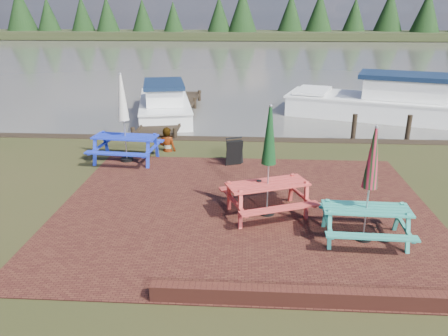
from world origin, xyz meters
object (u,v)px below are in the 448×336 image
picnic_table_teal (367,203)px  boat_near (384,103)px  boat_jetty (164,105)px  person (166,128)px  jetty (173,110)px  chalkboard (234,152)px  picnic_table_red (268,178)px  picnic_table_blue (125,132)px

picnic_table_teal → boat_near: size_ratio=0.28×
boat_jetty → person: bearing=-90.4°
jetty → chalkboard: bearing=-66.2°
jetty → boat_near: boat_near is taller
picnic_table_teal → picnic_table_red: (-1.99, 1.10, 0.05)m
chalkboard → jetty: chalkboard is taller
boat_near → chalkboard: bearing=156.8°
picnic_table_teal → chalkboard: size_ratio=2.96×
picnic_table_blue → boat_jetty: bearing=96.8°
picnic_table_blue → picnic_table_teal: bearing=-30.5°
boat_jetty → boat_near: bearing=-9.8°
boat_jetty → person: person is taller
picnic_table_teal → person: picnic_table_teal is taller
picnic_table_teal → chalkboard: picnic_table_teal is taller
picnic_table_red → boat_near: (5.70, 10.92, -0.44)m
picnic_table_teal → picnic_table_blue: (-6.33, 4.66, 0.11)m
jetty → boat_near: 9.75m
picnic_table_red → picnic_table_teal: bearing=-50.4°
picnic_table_red → boat_near: 12.32m
boat_jetty → picnic_table_blue: bearing=-101.2°
chalkboard → picnic_table_red: bearing=-95.6°
chalkboard → boat_near: bearing=28.3°
picnic_table_red → person: (-3.24, 4.69, -0.09)m
picnic_table_blue → boat_jetty: 6.98m
picnic_table_red → boat_jetty: size_ratio=0.39×
boat_jetty → person: (1.20, -5.83, 0.46)m
chalkboard → person: (-2.34, 1.25, 0.39)m
chalkboard → person: bearing=131.5°
picnic_table_teal → boat_jetty: 13.29m
jetty → boat_jetty: size_ratio=1.34×
boat_near → person: 10.90m
boat_jetty → picnic_table_red: bearing=-79.1°
picnic_table_blue → person: (1.10, 1.13, -0.14)m
boat_jetty → picnic_table_teal: bearing=-73.1°
picnic_table_red → boat_jetty: bearing=91.6°
picnic_table_red → picnic_table_blue: 5.61m
chalkboard → picnic_table_blue: bearing=157.6°
picnic_table_teal → picnic_table_blue: bearing=145.9°
boat_jetty → jetty: bearing=-9.3°
picnic_table_teal → person: size_ratio=1.49×
picnic_table_red → picnic_table_blue: (-4.34, 3.56, 0.05)m
boat_jetty → person: 5.97m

